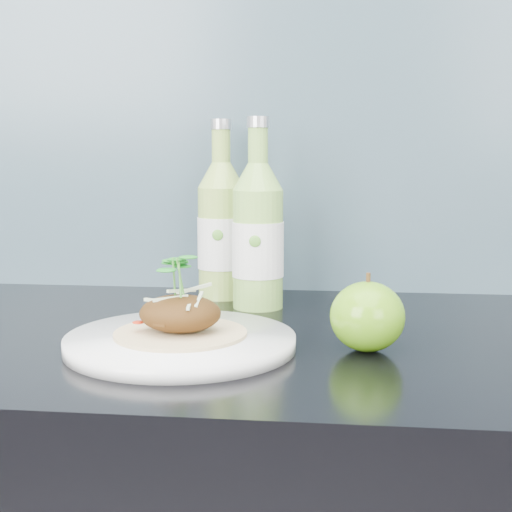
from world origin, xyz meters
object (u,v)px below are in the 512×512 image
(dinner_plate, at_px, (181,342))
(green_apple, at_px, (367,316))
(cider_bottle_left, at_px, (222,231))
(cider_bottle_right, at_px, (258,236))

(dinner_plate, bearing_deg, green_apple, 3.99)
(cider_bottle_left, relative_size, cider_bottle_right, 1.00)
(green_apple, relative_size, cider_bottle_right, 0.39)
(dinner_plate, bearing_deg, cider_bottle_left, 90.20)
(dinner_plate, distance_m, green_apple, 0.21)
(green_apple, bearing_deg, cider_bottle_left, 126.90)
(dinner_plate, relative_size, cider_bottle_right, 1.14)
(dinner_plate, xyz_separation_m, cider_bottle_left, (-0.00, 0.30, 0.10))
(green_apple, relative_size, cider_bottle_left, 0.39)
(dinner_plate, height_order, green_apple, green_apple)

